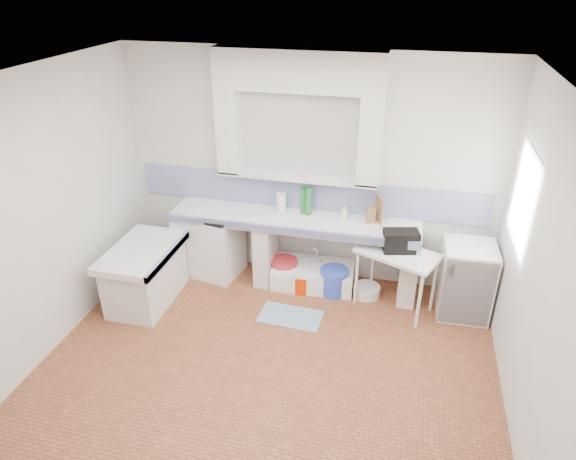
% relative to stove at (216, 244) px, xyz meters
% --- Properties ---
extents(floor, '(4.50, 4.50, 0.00)m').
position_rel_stove_xyz_m(floor, '(1.11, -1.67, -0.41)').
color(floor, brown).
rests_on(floor, ground).
extents(ceiling, '(4.50, 4.50, 0.00)m').
position_rel_stove_xyz_m(ceiling, '(1.11, -1.67, 2.39)').
color(ceiling, silver).
rests_on(ceiling, ground).
extents(wall_back, '(4.50, 0.00, 4.50)m').
position_rel_stove_xyz_m(wall_back, '(1.11, 0.33, 0.99)').
color(wall_back, silver).
rests_on(wall_back, ground).
extents(wall_front, '(4.50, 0.00, 4.50)m').
position_rel_stove_xyz_m(wall_front, '(1.11, -3.67, 0.99)').
color(wall_front, silver).
rests_on(wall_front, ground).
extents(wall_left, '(0.00, 4.50, 4.50)m').
position_rel_stove_xyz_m(wall_left, '(-1.14, -1.67, 0.99)').
color(wall_left, silver).
rests_on(wall_left, ground).
extents(wall_right, '(0.00, 4.50, 4.50)m').
position_rel_stove_xyz_m(wall_right, '(3.36, -1.67, 0.99)').
color(wall_right, silver).
rests_on(wall_right, ground).
extents(alcove_mass, '(1.90, 0.25, 0.45)m').
position_rel_stove_xyz_m(alcove_mass, '(1.01, 0.20, 2.16)').
color(alcove_mass, silver).
rests_on(alcove_mass, ground).
extents(window_frame, '(0.35, 0.86, 1.06)m').
position_rel_stove_xyz_m(window_frame, '(3.54, -0.47, 1.19)').
color(window_frame, '#392012').
rests_on(window_frame, ground).
extents(lace_valance, '(0.01, 0.84, 0.24)m').
position_rel_stove_xyz_m(lace_valance, '(3.39, -0.47, 1.57)').
color(lace_valance, white).
rests_on(lace_valance, ground).
extents(counter_slab, '(3.00, 0.60, 0.08)m').
position_rel_stove_xyz_m(counter_slab, '(1.01, 0.03, 0.45)').
color(counter_slab, white).
rests_on(counter_slab, ground).
extents(counter_lip, '(3.00, 0.04, 0.10)m').
position_rel_stove_xyz_m(counter_lip, '(1.01, -0.25, 0.45)').
color(counter_lip, navy).
rests_on(counter_lip, ground).
extents(counter_pier_left, '(0.20, 0.55, 0.82)m').
position_rel_stove_xyz_m(counter_pier_left, '(-0.39, 0.03, -0.00)').
color(counter_pier_left, silver).
rests_on(counter_pier_left, ground).
extents(counter_pier_mid, '(0.20, 0.55, 0.82)m').
position_rel_stove_xyz_m(counter_pier_mid, '(0.66, 0.03, -0.00)').
color(counter_pier_mid, silver).
rests_on(counter_pier_mid, ground).
extents(counter_pier_right, '(0.20, 0.55, 0.82)m').
position_rel_stove_xyz_m(counter_pier_right, '(2.41, 0.03, -0.00)').
color(counter_pier_right, silver).
rests_on(counter_pier_right, ground).
extents(peninsula_top, '(0.70, 1.10, 0.08)m').
position_rel_stove_xyz_m(peninsula_top, '(-0.59, -0.77, 0.25)').
color(peninsula_top, white).
rests_on(peninsula_top, ground).
extents(peninsula_base, '(0.60, 1.00, 0.62)m').
position_rel_stove_xyz_m(peninsula_base, '(-0.59, -0.77, -0.10)').
color(peninsula_base, silver).
rests_on(peninsula_base, ground).
extents(peninsula_lip, '(0.04, 1.10, 0.10)m').
position_rel_stove_xyz_m(peninsula_lip, '(-0.26, -0.77, 0.25)').
color(peninsula_lip, navy).
rests_on(peninsula_lip, ground).
extents(backsplash, '(4.27, 0.03, 0.40)m').
position_rel_stove_xyz_m(backsplash, '(1.11, 0.31, 0.69)').
color(backsplash, navy).
rests_on(backsplash, ground).
extents(stove, '(0.67, 0.65, 0.82)m').
position_rel_stove_xyz_m(stove, '(0.00, 0.00, 0.00)').
color(stove, white).
rests_on(stove, ground).
extents(sink, '(1.03, 0.59, 0.24)m').
position_rel_stove_xyz_m(sink, '(1.27, 0.02, -0.29)').
color(sink, white).
rests_on(sink, ground).
extents(side_table, '(1.00, 0.80, 0.04)m').
position_rel_stove_xyz_m(side_table, '(2.27, -0.22, -0.04)').
color(side_table, white).
rests_on(side_table, ground).
extents(fridge, '(0.57, 0.57, 0.86)m').
position_rel_stove_xyz_m(fridge, '(3.04, -0.14, 0.02)').
color(fridge, white).
rests_on(fridge, ground).
extents(bucket_red, '(0.40, 0.40, 0.32)m').
position_rel_stove_xyz_m(bucket_red, '(0.90, -0.02, -0.25)').
color(bucket_red, red).
rests_on(bucket_red, ground).
extents(bucket_orange, '(0.32, 0.32, 0.23)m').
position_rel_stove_xyz_m(bucket_orange, '(1.16, -0.16, -0.30)').
color(bucket_orange, red).
rests_on(bucket_orange, ground).
extents(bucket_blue, '(0.45, 0.45, 0.32)m').
position_rel_stove_xyz_m(bucket_blue, '(1.55, -0.11, -0.25)').
color(bucket_blue, blue).
rests_on(bucket_blue, ground).
extents(basin_white, '(0.35, 0.35, 0.13)m').
position_rel_stove_xyz_m(basin_white, '(1.95, -0.07, -0.35)').
color(basin_white, white).
rests_on(basin_white, ground).
extents(water_bottle_a, '(0.10, 0.10, 0.29)m').
position_rel_stove_xyz_m(water_bottle_a, '(1.14, 0.18, -0.27)').
color(water_bottle_a, silver).
rests_on(water_bottle_a, ground).
extents(water_bottle_b, '(0.10, 0.10, 0.29)m').
position_rel_stove_xyz_m(water_bottle_b, '(1.33, 0.13, -0.27)').
color(water_bottle_b, silver).
rests_on(water_bottle_b, ground).
extents(black_bag, '(0.42, 0.30, 0.24)m').
position_rel_stove_xyz_m(black_bag, '(2.28, -0.18, 0.44)').
color(black_bag, black).
rests_on(black_bag, side_table).
extents(green_bottle_a, '(0.08, 0.08, 0.33)m').
position_rel_stove_xyz_m(green_bottle_a, '(1.10, 0.18, 0.65)').
color(green_bottle_a, '#206D31').
rests_on(green_bottle_a, counter_slab).
extents(green_bottle_b, '(0.08, 0.08, 0.35)m').
position_rel_stove_xyz_m(green_bottle_b, '(1.16, 0.15, 0.66)').
color(green_bottle_b, '#206D31').
rests_on(green_bottle_b, counter_slab).
extents(knife_block, '(0.12, 0.11, 0.19)m').
position_rel_stove_xyz_m(knife_block, '(1.91, 0.12, 0.59)').
color(knife_block, olive).
rests_on(knife_block, counter_slab).
extents(cutting_board, '(0.11, 0.21, 0.31)m').
position_rel_stove_xyz_m(cutting_board, '(2.00, 0.18, 0.64)').
color(cutting_board, olive).
rests_on(cutting_board, counter_slab).
extents(paper_towel, '(0.15, 0.15, 0.24)m').
position_rel_stove_xyz_m(paper_towel, '(0.82, 0.18, 0.61)').
color(paper_towel, white).
rests_on(paper_towel, counter_slab).
extents(soap_bottle, '(0.08, 0.08, 0.17)m').
position_rel_stove_xyz_m(soap_bottle, '(1.60, 0.15, 0.57)').
color(soap_bottle, white).
rests_on(soap_bottle, counter_slab).
extents(rug, '(0.73, 0.44, 0.01)m').
position_rel_stove_xyz_m(rug, '(1.15, -0.71, -0.41)').
color(rug, '#426A9A').
rests_on(rug, ground).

